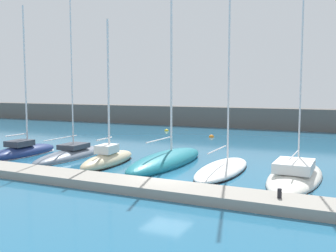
{
  "coord_description": "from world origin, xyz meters",
  "views": [
    {
      "loc": [
        9.44,
        -19.58,
        5.42
      ],
      "look_at": [
        -1.51,
        3.37,
        3.0
      ],
      "focal_mm": 41.31,
      "sensor_mm": 36.0,
      "label": 1
    }
  ],
  "objects": [
    {
      "name": "sailboat_white_fifth",
      "position": [
        1.93,
        4.44,
        0.29
      ],
      "size": [
        2.56,
        8.22,
        17.47
      ],
      "rotation": [
        0.0,
        0.0,
        1.57
      ],
      "color": "white",
      "rests_on": "ground_plane"
    },
    {
      "name": "sailboat_teal_fourth",
      "position": [
        -2.47,
        5.14,
        0.33
      ],
      "size": [
        2.89,
        10.28,
        15.77
      ],
      "rotation": [
        0.0,
        0.0,
        1.55
      ],
      "color": "#19707F",
      "rests_on": "ground_plane"
    },
    {
      "name": "mooring_buoy_yellow",
      "position": [
        -12.23,
        25.38,
        0.0
      ],
      "size": [
        0.55,
        0.55,
        0.55
      ],
      "primitive_type": "sphere",
      "color": "yellow",
      "rests_on": "ground_plane"
    },
    {
      "name": "sailboat_sand_third",
      "position": [
        -6.26,
        3.29,
        0.43
      ],
      "size": [
        2.2,
        6.77,
        10.57
      ],
      "rotation": [
        0.0,
        0.0,
        1.64
      ],
      "color": "beige",
      "rests_on": "ground_plane"
    },
    {
      "name": "sailboat_ivory_sixth",
      "position": [
        6.51,
        4.47,
        0.21
      ],
      "size": [
        3.09,
        9.47,
        17.16
      ],
      "rotation": [
        0.0,
        0.0,
        1.56
      ],
      "color": "silver",
      "rests_on": "ground_plane"
    },
    {
      "name": "breakwater_seawall",
      "position": [
        0.0,
        34.12,
        1.43
      ],
      "size": [
        108.0,
        2.97,
        2.86
      ],
      "primitive_type": "cube",
      "color": "#5B5651",
      "rests_on": "ground_plane"
    },
    {
      "name": "sailboat_navy_nearest",
      "position": [
        -14.8,
        3.55,
        0.38
      ],
      "size": [
        2.18,
        7.05,
        12.42
      ],
      "rotation": [
        0.0,
        0.0,
        1.58
      ],
      "color": "navy",
      "rests_on": "ground_plane"
    },
    {
      "name": "dock_bollard",
      "position": [
        6.63,
        -1.91,
        0.71
      ],
      "size": [
        0.2,
        0.2,
        0.44
      ],
      "primitive_type": "cylinder",
      "color": "black",
      "rests_on": "dock_pier"
    },
    {
      "name": "ground_plane",
      "position": [
        0.0,
        0.0,
        0.0
      ],
      "size": [
        120.0,
        120.0,
        0.0
      ],
      "primitive_type": "plane",
      "color": "#236084"
    },
    {
      "name": "sailboat_slate_second",
      "position": [
        -10.66,
        4.64,
        0.22
      ],
      "size": [
        2.67,
        8.76,
        15.41
      ],
      "rotation": [
        0.0,
        0.0,
        1.61
      ],
      "color": "slate",
      "rests_on": "ground_plane"
    },
    {
      "name": "mooring_buoy_orange",
      "position": [
        -4.82,
        21.73,
        0.0
      ],
      "size": [
        0.58,
        0.58,
        0.58
      ],
      "primitive_type": "sphere",
      "color": "orange",
      "rests_on": "ground_plane"
    },
    {
      "name": "dock_pier",
      "position": [
        0.0,
        -1.91,
        0.25
      ],
      "size": [
        37.27,
        2.3,
        0.49
      ],
      "primitive_type": "cube",
      "color": "gray",
      "rests_on": "ground_plane"
    }
  ]
}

